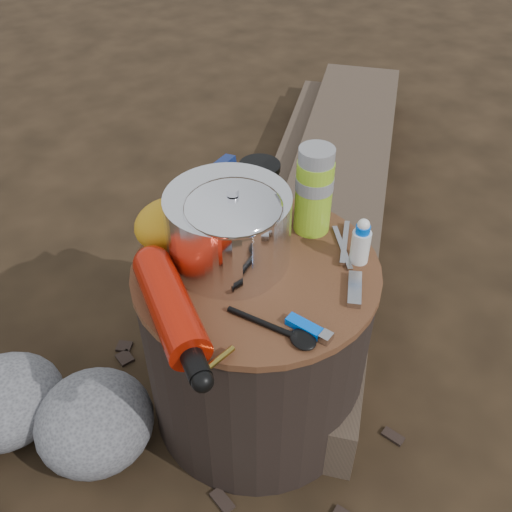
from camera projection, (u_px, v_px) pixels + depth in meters
ground at (256, 401)px, 1.43m from camera, size 60.00×60.00×0.00m
stump at (256, 342)px, 1.28m from camera, size 0.49×0.49×0.45m
log_main at (335, 200)px, 1.94m from camera, size 1.61×1.52×0.16m
log_small at (308, 166)px, 2.16m from camera, size 1.08×1.03×0.11m
foil_windscreen at (228, 228)px, 1.11m from camera, size 0.24×0.24×0.15m
camping_pot at (234, 233)px, 1.07m from camera, size 0.18×0.18×0.18m
fuel_bottle at (170, 307)px, 1.00m from camera, size 0.13×0.32×0.08m
thermos at (314, 191)px, 1.17m from camera, size 0.08×0.08×0.19m
travel_mug at (259, 190)px, 1.23m from camera, size 0.08×0.08×0.12m
stuff_sack at (170, 224)px, 1.16m from camera, size 0.15×0.12×0.10m
food_pouch at (220, 196)px, 1.19m from camera, size 0.11×0.07×0.14m
lighter at (305, 326)px, 1.00m from camera, size 0.05×0.09×0.02m
multitool at (355, 289)px, 1.08m from camera, size 0.08×0.08×0.01m
pot_grabber at (342, 246)px, 1.17m from camera, size 0.11×0.13×0.01m
spork at (263, 323)px, 1.01m from camera, size 0.11×0.16×0.01m
squeeze_bottle at (361, 243)px, 1.12m from camera, size 0.04×0.04×0.09m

